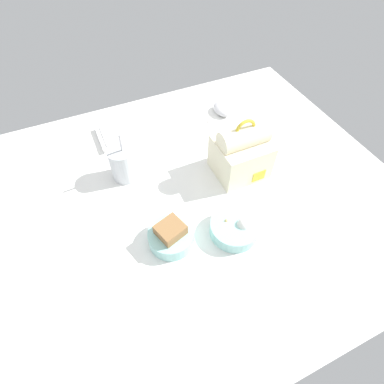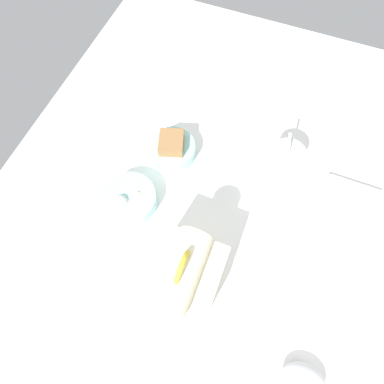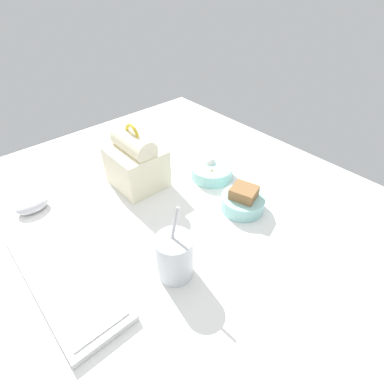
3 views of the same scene
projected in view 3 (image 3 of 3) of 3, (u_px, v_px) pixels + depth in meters
desk_surface at (192, 218)px, 86.42cm from camera, size 140.00×110.00×2.00cm
keyboard at (64, 274)px, 68.97cm from camera, size 40.72×14.25×2.10cm
lunch_bag at (136, 162)px, 92.58cm from camera, size 16.07×14.85×21.01cm
soup_cup at (174, 256)px, 66.84cm from camera, size 8.42×8.42×19.08cm
bento_bowl_sandwich at (243, 201)px, 86.39cm from camera, size 12.65×12.65×7.59cm
bento_bowl_snacks at (212, 171)px, 99.14cm from camera, size 13.90×13.90×5.89cm
computer_mouse at (32, 205)px, 86.64cm from camera, size 6.53×9.15×3.48cm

